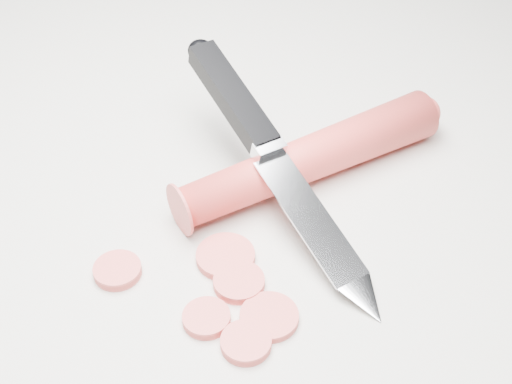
% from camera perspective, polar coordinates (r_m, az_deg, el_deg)
% --- Properties ---
extents(ground, '(2.40, 2.40, 0.00)m').
position_cam_1_polar(ground, '(0.49, -0.87, -3.71)').
color(ground, beige).
rests_on(ground, ground).
extents(carrot, '(0.14, 0.20, 0.03)m').
position_cam_1_polar(carrot, '(0.53, 4.37, 2.73)').
color(carrot, red).
rests_on(carrot, ground).
extents(carrot_slice_0, '(0.03, 0.03, 0.01)m').
position_cam_1_polar(carrot_slice_0, '(0.43, -0.81, -11.96)').
color(carrot_slice_0, '#DF4A46').
rests_on(carrot_slice_0, ground).
extents(carrot_slice_1, '(0.04, 0.04, 0.01)m').
position_cam_1_polar(carrot_slice_1, '(0.45, 1.07, -9.96)').
color(carrot_slice_1, '#DF4A46').
rests_on(carrot_slice_1, ground).
extents(carrot_slice_2, '(0.03, 0.03, 0.01)m').
position_cam_1_polar(carrot_slice_2, '(0.45, -3.99, -10.03)').
color(carrot_slice_2, '#DF4A46').
rests_on(carrot_slice_2, ground).
extents(carrot_slice_3, '(0.04, 0.04, 0.01)m').
position_cam_1_polar(carrot_slice_3, '(0.48, -2.45, -5.18)').
color(carrot_slice_3, '#DF4A46').
rests_on(carrot_slice_3, ground).
extents(carrot_slice_4, '(0.03, 0.03, 0.01)m').
position_cam_1_polar(carrot_slice_4, '(0.48, -11.03, -6.17)').
color(carrot_slice_4, '#DF4A46').
rests_on(carrot_slice_4, ground).
extents(carrot_slice_5, '(0.03, 0.03, 0.01)m').
position_cam_1_polar(carrot_slice_5, '(0.46, -1.37, -7.22)').
color(carrot_slice_5, '#DF4A46').
rests_on(carrot_slice_5, ground).
extents(kitchen_knife, '(0.23, 0.16, 0.08)m').
position_cam_1_polar(kitchen_knife, '(0.49, 1.88, 2.42)').
color(kitchen_knife, silver).
rests_on(kitchen_knife, ground).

